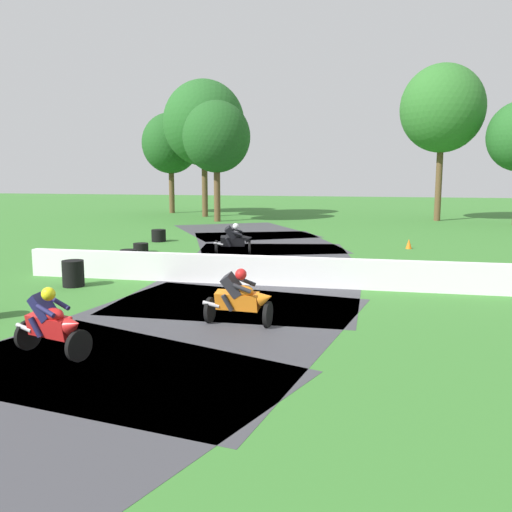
% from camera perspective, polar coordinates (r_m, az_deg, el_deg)
% --- Properties ---
extents(ground_plane, '(120.00, 120.00, 0.00)m').
position_cam_1_polar(ground_plane, '(17.38, 0.02, -2.92)').
color(ground_plane, '#38752D').
extents(track_asphalt, '(12.73, 41.09, 0.01)m').
position_cam_1_polar(track_asphalt, '(17.84, -5.72, -2.65)').
color(track_asphalt, '#3D3D42').
rests_on(track_asphalt, ground).
extents(safety_barrier, '(26.69, 0.47, 0.90)m').
position_cam_1_polar(safety_barrier, '(17.06, 19.06, -2.09)').
color(safety_barrier, white).
rests_on(safety_barrier, ground).
extents(motorcycle_lead_red, '(1.69, 1.11, 1.43)m').
position_cam_1_polar(motorcycle_lead_red, '(11.30, -20.13, -6.46)').
color(motorcycle_lead_red, black).
rests_on(motorcycle_lead_red, ground).
extents(motorcycle_chase_orange, '(1.70, 0.86, 1.43)m').
position_cam_1_polar(motorcycle_chase_orange, '(12.68, -1.62, -4.33)').
color(motorcycle_chase_orange, black).
rests_on(motorcycle_chase_orange, ground).
extents(motorcycle_trailing_black, '(1.71, 1.01, 1.43)m').
position_cam_1_polar(motorcycle_trailing_black, '(23.45, -2.21, 1.70)').
color(motorcycle_trailing_black, black).
rests_on(motorcycle_trailing_black, ground).
extents(tire_stack_mid_b, '(0.65, 0.65, 0.80)m').
position_cam_1_polar(tire_stack_mid_b, '(17.92, -18.17, -1.70)').
color(tire_stack_mid_b, black).
rests_on(tire_stack_mid_b, ground).
extents(tire_stack_far, '(0.62, 0.62, 0.60)m').
position_cam_1_polar(tire_stack_far, '(21.28, -12.89, -0.16)').
color(tire_stack_far, black).
rests_on(tire_stack_far, ground).
extents(tire_stack_extra_a, '(0.64, 0.64, 0.40)m').
position_cam_1_polar(tire_stack_extra_a, '(24.63, -11.68, 0.83)').
color(tire_stack_extra_a, black).
rests_on(tire_stack_extra_a, ground).
extents(tire_stack_extra_b, '(0.71, 0.71, 0.60)m').
position_cam_1_polar(tire_stack_extra_b, '(28.19, -9.91, 2.07)').
color(tire_stack_extra_b, black).
rests_on(tire_stack_extra_b, ground).
extents(traffic_cone, '(0.28, 0.28, 0.44)m').
position_cam_1_polar(traffic_cone, '(26.18, 15.34, 1.20)').
color(traffic_cone, orange).
rests_on(traffic_cone, ground).
extents(tree_far_right, '(6.08, 6.08, 10.21)m').
position_cam_1_polar(tree_far_right, '(43.11, -5.34, 13.36)').
color(tree_far_right, brown).
rests_on(tree_far_right, ground).
extents(tree_mid_rise, '(4.62, 4.62, 8.20)m').
position_cam_1_polar(tree_mid_rise, '(38.88, -4.05, 12.02)').
color(tree_mid_rise, brown).
rests_on(tree_mid_rise, ground).
extents(tree_behind_barrier, '(5.70, 5.70, 10.70)m').
position_cam_1_polar(tree_behind_barrier, '(41.49, 18.50, 14.08)').
color(tree_behind_barrier, brown).
rests_on(tree_behind_barrier, ground).
extents(tree_distant, '(4.68, 4.68, 8.17)m').
position_cam_1_polar(tree_distant, '(47.09, -8.71, 11.29)').
color(tree_distant, brown).
rests_on(tree_distant, ground).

